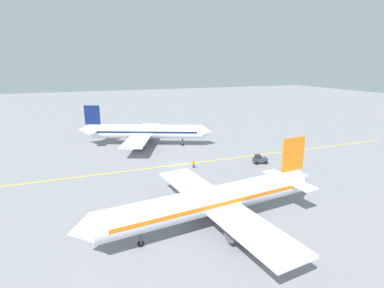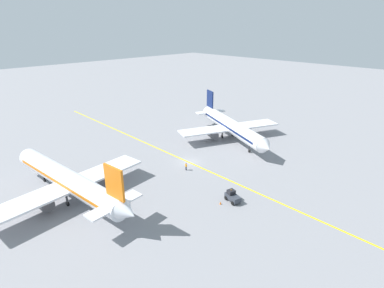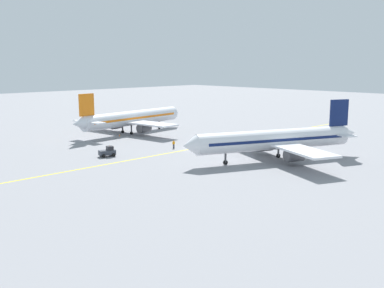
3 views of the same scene
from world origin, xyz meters
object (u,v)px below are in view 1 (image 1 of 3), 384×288
object	(u,v)px
airplane_adjacent_stand	(144,132)
traffic_cone_mid_apron	(239,211)
traffic_cone_near_nose	(263,166)
ground_crew_worker	(194,164)
baggage_tug_dark	(260,159)
airplane_at_gate	(214,201)

from	to	relation	value
airplane_adjacent_stand	traffic_cone_mid_apron	bearing A→B (deg)	-174.29
traffic_cone_near_nose	ground_crew_worker	bearing A→B (deg)	70.79
airplane_adjacent_stand	traffic_cone_mid_apron	world-z (taller)	airplane_adjacent_stand
airplane_adjacent_stand	baggage_tug_dark	size ratio (longest dim) A/B	10.31
traffic_cone_near_nose	airplane_adjacent_stand	bearing A→B (deg)	35.81
traffic_cone_mid_apron	airplane_at_gate	bearing A→B (deg)	110.82
ground_crew_worker	traffic_cone_mid_apron	xyz separation A→B (m)	(-20.54, 1.08, -0.63)
airplane_at_gate	traffic_cone_near_nose	xyz separation A→B (m)	(17.70, -19.89, -3.43)
traffic_cone_mid_apron	baggage_tug_dark	bearing A→B (deg)	-40.81
baggage_tug_dark	traffic_cone_mid_apron	xyz separation A→B (m)	(-18.06, 15.60, -0.63)
airplane_at_gate	airplane_adjacent_stand	size ratio (longest dim) A/B	1.05
baggage_tug_dark	traffic_cone_near_nose	distance (m)	2.51
airplane_adjacent_stand	baggage_tug_dark	bearing A→B (deg)	-140.53
baggage_tug_dark	traffic_cone_mid_apron	size ratio (longest dim) A/B	5.96
baggage_tug_dark	ground_crew_worker	size ratio (longest dim) A/B	1.95
airplane_at_gate	ground_crew_worker	bearing A→B (deg)	-15.36
ground_crew_worker	traffic_cone_mid_apron	size ratio (longest dim) A/B	3.05
ground_crew_worker	traffic_cone_mid_apron	world-z (taller)	ground_crew_worker
traffic_cone_near_nose	traffic_cone_mid_apron	distance (m)	21.62
airplane_at_gate	baggage_tug_dark	distance (m)	28.91
baggage_tug_dark	traffic_cone_mid_apron	distance (m)	23.87
ground_crew_worker	traffic_cone_near_nose	world-z (taller)	ground_crew_worker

